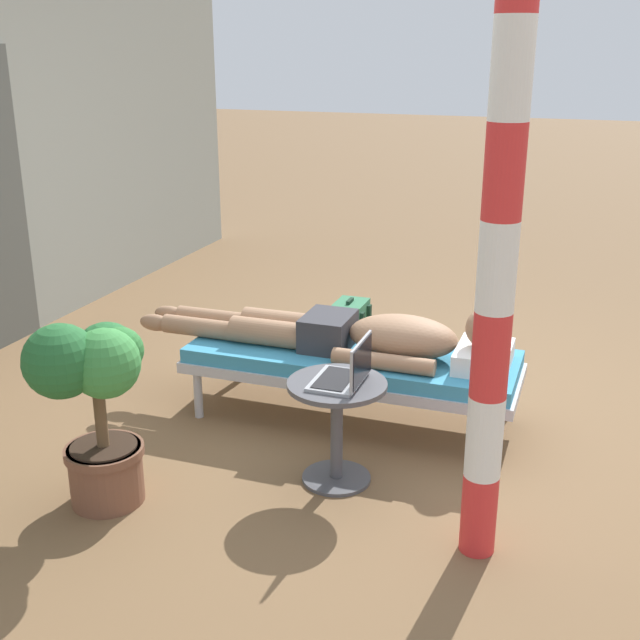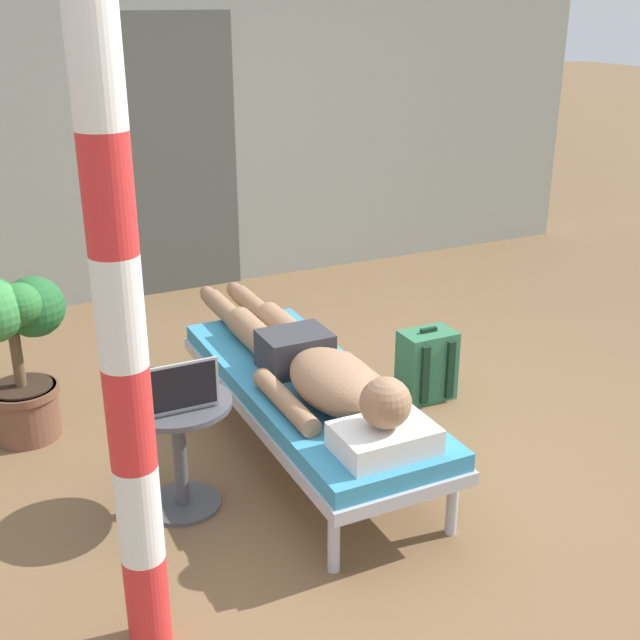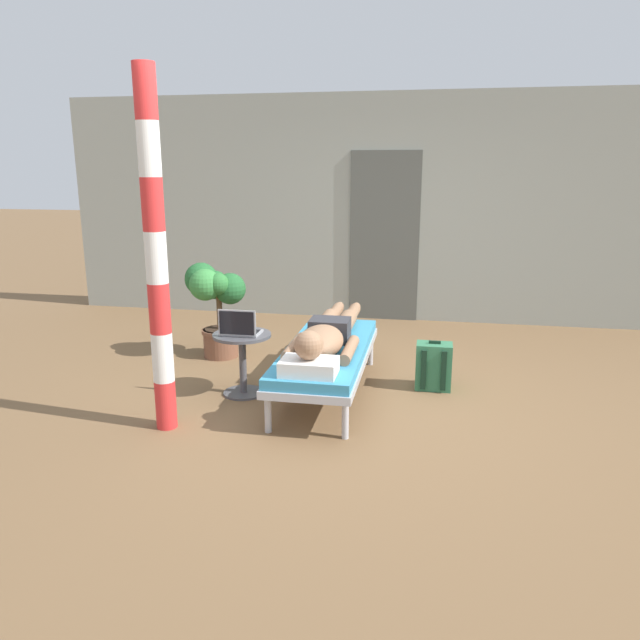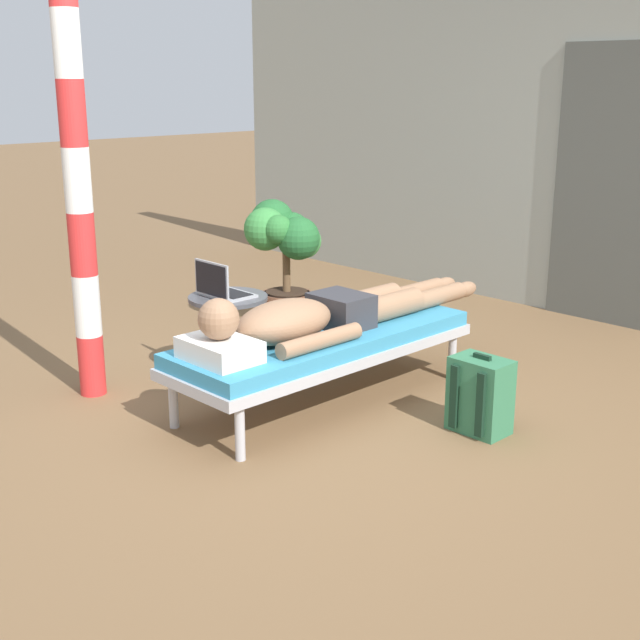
% 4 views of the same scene
% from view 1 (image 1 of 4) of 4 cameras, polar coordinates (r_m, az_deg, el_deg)
% --- Properties ---
extents(ground_plane, '(40.00, 40.00, 0.00)m').
position_cam_1_polar(ground_plane, '(4.79, 4.92, -6.31)').
color(ground_plane, brown).
extents(lounge_chair, '(0.66, 1.87, 0.42)m').
position_cam_1_polar(lounge_chair, '(4.53, 2.28, -3.01)').
color(lounge_chair, '#B7B7BC').
rests_on(lounge_chair, ground).
extents(person_reclining, '(0.53, 2.17, 0.32)m').
position_cam_1_polar(person_reclining, '(4.45, 2.90, -1.05)').
color(person_reclining, white).
rests_on(person_reclining, lounge_chair).
extents(side_table, '(0.48, 0.48, 0.52)m').
position_cam_1_polar(side_table, '(3.89, 1.20, -6.70)').
color(side_table, '#4C4C51').
rests_on(side_table, ground).
extents(laptop, '(0.31, 0.24, 0.23)m').
position_cam_1_polar(laptop, '(3.78, 1.96, -3.73)').
color(laptop, '#A5A8AD').
rests_on(laptop, side_table).
extents(backpack, '(0.30, 0.26, 0.42)m').
position_cam_1_polar(backpack, '(5.44, 2.06, -0.81)').
color(backpack, '#33724C').
rests_on(backpack, ground).
extents(potted_plant, '(0.62, 0.54, 0.94)m').
position_cam_1_polar(potted_plant, '(3.73, -15.94, -4.48)').
color(potted_plant, brown).
rests_on(potted_plant, ground).
extents(porch_post, '(0.15, 0.15, 2.50)m').
position_cam_1_polar(porch_post, '(3.11, 12.46, 3.71)').
color(porch_post, red).
rests_on(porch_post, ground).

